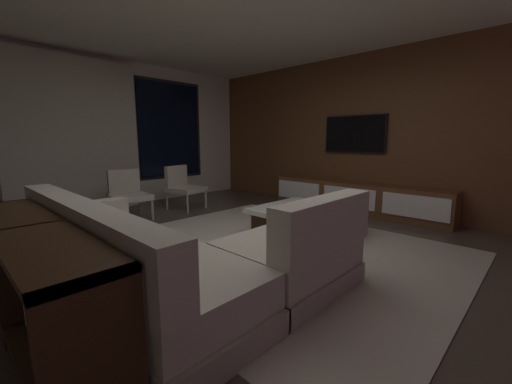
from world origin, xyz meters
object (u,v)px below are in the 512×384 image
Objects in this scene: accent_chair_by_curtain at (128,192)px; mounted_tv at (354,134)px; sectional_couch at (175,260)px; coffee_table at (304,221)px; console_table_behind_couch at (34,276)px; accent_chair_near_window at (183,185)px; book_stack_on_coffee_table at (310,204)px; media_console at (357,198)px.

accent_chair_by_curtain is 3.94m from mounted_tv.
mounted_tv is at bearing 6.66° from sectional_couch.
coffee_table is 0.55× the size of console_table_behind_couch.
accent_chair_near_window is at bearing 94.56° from coffee_table.
coffee_table is 1.49× the size of accent_chair_by_curtain.
console_table_behind_couch reaches higher than book_stack_on_coffee_table.
accent_chair_near_window is at bearing 132.70° from mounted_tv.
sectional_couch is 2.18m from book_stack_on_coffee_table.
accent_chair_near_window is (-0.20, 2.55, 0.25)m from coffee_table.
accent_chair_near_window is 3.11m from media_console.
accent_chair_near_window is 3.21m from mounted_tv.
mounted_tv is 0.53× the size of console_table_behind_couch.
console_table_behind_couch is at bearing -179.25° from book_stack_on_coffee_table.
mounted_tv reaches higher than coffee_table.
accent_chair_near_window is at bearing 127.77° from media_console.
sectional_couch is 0.81× the size of media_console.
accent_chair_by_curtain is at bearing 55.86° from console_table_behind_couch.
coffee_table is at bearing -171.22° from mounted_tv.
coffee_table is 1.70m from media_console.
console_table_behind_couch reaches higher than media_console.
media_console reaches higher than coffee_table.
sectional_couch is 0.93m from console_table_behind_couch.
coffee_table is at bearing -176.89° from media_console.
accent_chair_near_window is 1.03m from accent_chair_by_curtain.
sectional_couch is at bearing -175.30° from coffee_table.
mounted_tv reaches higher than sectional_couch.
book_stack_on_coffee_table is (0.11, 0.00, 0.22)m from coffee_table.
accent_chair_by_curtain is (-1.03, -0.03, 0.00)m from accent_chair_near_window.
console_table_behind_couch is at bearing -124.14° from accent_chair_by_curtain.
book_stack_on_coffee_table is 0.36× the size of accent_chair_by_curtain.
coffee_table is at bearing -64.05° from accent_chair_by_curtain.
console_table_behind_couch is (-4.67, -0.13, 0.16)m from media_console.
media_console is (1.59, 0.09, -0.15)m from book_stack_on_coffee_table.
coffee_table is (2.05, 0.17, -0.10)m from sectional_couch.
media_console is (3.75, 0.26, -0.04)m from sectional_couch.
accent_chair_near_window reaches higher than console_table_behind_couch.
mounted_tv reaches higher than accent_chair_by_curtain.
accent_chair_by_curtain is at bearing 115.95° from coffee_table.
book_stack_on_coffee_table is at bearing 1.38° from coffee_table.
media_console is (2.93, -2.43, -0.18)m from accent_chair_by_curtain.
accent_chair_by_curtain is 3.10m from console_table_behind_couch.
mounted_tv is (2.08, -2.26, 0.92)m from accent_chair_near_window.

